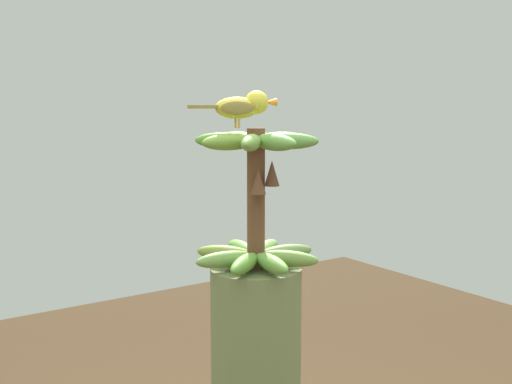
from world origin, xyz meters
TOP-DOWN VIEW (x-y plane):
  - banana_bunch at (-0.00, 0.00)m, footprint 0.31×0.31m
  - perched_bird at (0.02, 0.02)m, footprint 0.09×0.21m

SIDE VIEW (x-z plane):
  - banana_bunch at x=0.00m, z-range 1.34..1.68m
  - perched_bird at x=0.02m, z-range 1.69..1.78m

